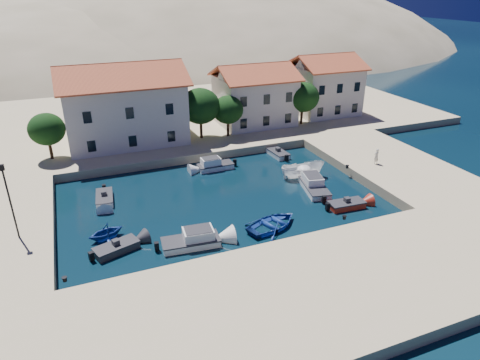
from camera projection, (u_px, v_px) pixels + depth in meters
name	position (u px, v px, depth m)	size (l,w,h in m)	color
ground	(262.00, 254.00, 33.40)	(400.00, 400.00, 0.00)	black
quay_south	(301.00, 296.00, 28.14)	(52.00, 12.00, 1.00)	tan
quay_east	(390.00, 165.00, 48.57)	(11.00, 20.00, 1.00)	tan
quay_west	(2.00, 234.00, 35.15)	(8.00, 20.00, 1.00)	tan
quay_north	(171.00, 117.00, 65.86)	(80.00, 36.00, 1.00)	tan
hills	(170.00, 113.00, 154.30)	(254.00, 176.00, 99.00)	gray
building_left	(124.00, 102.00, 52.44)	(14.70, 9.45, 9.70)	beige
building_mid	(255.00, 94.00, 59.70)	(10.50, 8.40, 8.30)	beige
building_right	(325.00, 83.00, 64.51)	(9.45, 8.40, 8.80)	beige
trees	(212.00, 108.00, 54.33)	(37.30, 5.30, 6.45)	#382314
lamppost	(9.00, 195.00, 32.19)	(0.35, 0.25, 6.22)	black
bollards	(273.00, 212.00, 37.12)	(29.36, 9.56, 0.30)	black
motorboat_grey_sw	(117.00, 248.00, 33.64)	(3.77, 2.55, 1.25)	#302F34
cabin_cruiser_south	(191.00, 241.00, 34.29)	(4.80, 2.40, 1.60)	white
rowboat_south	(272.00, 227.00, 37.07)	(3.58, 5.01, 1.04)	navy
motorboat_red_se	(346.00, 205.00, 40.20)	(3.51, 1.74, 1.25)	maroon
cabin_cruiser_east	(314.00, 186.00, 43.48)	(3.08, 5.30, 1.60)	white
boat_east	(302.00, 177.00, 46.57)	(1.82, 4.83, 1.87)	white
motorboat_white_ne	(278.00, 153.00, 52.29)	(1.84, 3.55, 1.25)	white
rowboat_west	(107.00, 238.00, 35.48)	(2.50, 2.90, 1.53)	navy
motorboat_white_west	(105.00, 198.00, 41.44)	(1.90, 3.68, 1.25)	white
cabin_cruiser_north	(215.00, 165.00, 48.51)	(4.04, 1.74, 1.60)	white
pedestrian	(376.00, 156.00, 47.16)	(0.64, 0.42, 1.76)	beige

